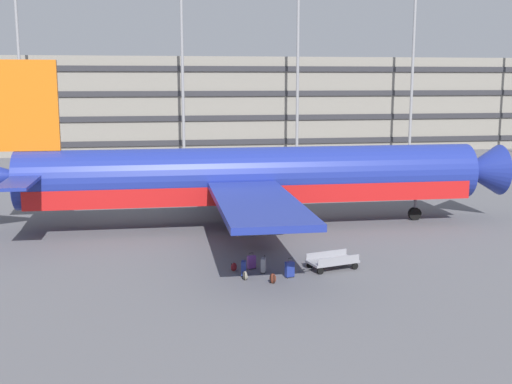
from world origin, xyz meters
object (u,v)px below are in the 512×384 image
object	(u,v)px
suitcase_silver	(263,265)
suitcase_black	(290,269)
backpack_teal	(273,279)
airliner	(247,178)
baggage_cart	(332,261)
suitcase_purple	(244,268)
backpack_navy	(234,267)
suitcase_red	(252,262)
backpack_upright	(245,276)

from	to	relation	value
suitcase_silver	suitcase_black	bearing A→B (deg)	-40.79
backpack_teal	suitcase_black	bearing A→B (deg)	39.04
airliner	suitcase_silver	xyz separation A→B (m)	(-0.72, -10.80, -2.88)
baggage_cart	suitcase_silver	bearing A→B (deg)	-179.03
backpack_teal	suitcase_silver	bearing A→B (deg)	94.84
airliner	baggage_cart	distance (m)	11.50
backpack_teal	baggage_cart	bearing A→B (deg)	28.14
suitcase_purple	backpack_teal	xyz separation A→B (m)	(1.24, -1.44, -0.17)
backpack_navy	airliner	bearing A→B (deg)	78.03
suitcase_purple	baggage_cart	xyz separation A→B (m)	(4.79, 0.46, 0.01)
suitcase_purple	backpack_navy	bearing A→B (deg)	113.45
airliner	baggage_cart	world-z (taller)	airliner
suitcase_red	baggage_cart	world-z (taller)	suitcase_red
suitcase_purple	suitcase_silver	bearing A→B (deg)	19.96
backpack_teal	suitcase_red	bearing A→B (deg)	104.60
suitcase_black	suitcase_silver	bearing A→B (deg)	139.21
baggage_cart	backpack_upright	bearing A→B (deg)	-166.46
backpack_teal	backpack_navy	bearing A→B (deg)	124.94
airliner	backpack_upright	distance (m)	12.41
suitcase_silver	suitcase_red	distance (m)	0.88
backpack_upright	backpack_navy	world-z (taller)	backpack_upright
suitcase_silver	baggage_cart	xyz separation A→B (m)	(3.70, 0.06, 0.02)
suitcase_silver	backpack_teal	distance (m)	1.85
suitcase_silver	suitcase_purple	distance (m)	1.15
suitcase_red	backpack_upright	bearing A→B (deg)	-108.09
suitcase_purple	backpack_teal	size ratio (longest dim) A/B	1.55
backpack_upright	backpack_navy	distance (m)	1.63
airliner	suitcase_red	xyz separation A→B (m)	(-1.23, -10.08, -2.90)
suitcase_red	backpack_navy	xyz separation A→B (m)	(-0.96, -0.23, -0.17)
suitcase_red	backpack_teal	size ratio (longest dim) A/B	1.55
suitcase_black	baggage_cart	xyz separation A→B (m)	(2.53, 1.07, -0.01)
suitcase_black	backpack_teal	distance (m)	1.32
suitcase_purple	baggage_cart	distance (m)	4.81
suitcase_purple	suitcase_black	world-z (taller)	suitcase_black
backpack_upright	airliner	bearing A→B (deg)	81.31
suitcase_purple	suitcase_black	xyz separation A→B (m)	(2.26, -0.62, 0.02)
suitcase_silver	suitcase_red	xyz separation A→B (m)	(-0.51, 0.72, -0.02)
suitcase_purple	suitcase_black	distance (m)	2.34
suitcase_purple	backpack_upright	distance (m)	0.72
suitcase_silver	baggage_cart	bearing A→B (deg)	0.97
suitcase_black	backpack_upright	distance (m)	2.28
suitcase_purple	backpack_teal	distance (m)	1.91
suitcase_silver	suitcase_red	world-z (taller)	suitcase_silver
suitcase_purple	backpack_navy	distance (m)	0.99
suitcase_black	baggage_cart	world-z (taller)	suitcase_black
baggage_cart	backpack_teal	bearing A→B (deg)	-151.86
airliner	suitcase_black	size ratio (longest dim) A/B	35.62
backpack_navy	baggage_cart	distance (m)	5.19
suitcase_red	backpack_teal	bearing A→B (deg)	-75.40
backpack_upright	baggage_cart	size ratio (longest dim) A/B	0.15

